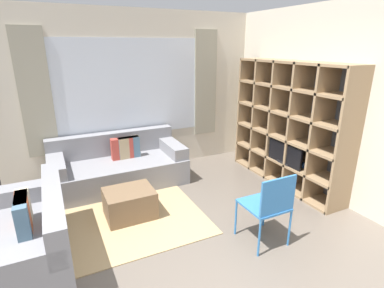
{
  "coord_description": "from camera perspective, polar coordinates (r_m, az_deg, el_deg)",
  "views": [
    {
      "loc": [
        -1.27,
        -1.7,
        2.15
      ],
      "look_at": [
        0.43,
        1.8,
        0.85
      ],
      "focal_mm": 28.0,
      "sensor_mm": 36.0,
      "label": 1
    }
  ],
  "objects": [
    {
      "name": "wall_back",
      "position": [
        5.22,
        -11.71,
        9.36
      ],
      "size": [
        5.73,
        0.11,
        2.7
      ],
      "color": "beige",
      "rests_on": "ground_plane"
    },
    {
      "name": "wall_right",
      "position": [
        4.95,
        20.95,
        7.98
      ],
      "size": [
        0.07,
        4.47,
        2.7
      ],
      "primitive_type": "cube",
      "color": "beige",
      "rests_on": "ground_plane"
    },
    {
      "name": "area_rug",
      "position": [
        4.12,
        -16.92,
        -13.77
      ],
      "size": [
        2.52,
        1.84,
        0.01
      ],
      "primitive_type": "cube",
      "color": "tan",
      "rests_on": "ground_plane"
    },
    {
      "name": "shelving_unit",
      "position": [
        4.92,
        18.11,
        3.46
      ],
      "size": [
        0.44,
        2.15,
        1.92
      ],
      "color": "#515660",
      "rests_on": "ground_plane"
    },
    {
      "name": "couch_main",
      "position": [
        4.94,
        -13.73,
        -4.18
      ],
      "size": [
        2.04,
        0.94,
        0.77
      ],
      "color": "gray",
      "rests_on": "ground_plane"
    },
    {
      "name": "couch_side",
      "position": [
        3.57,
        -29.51,
        -15.46
      ],
      "size": [
        0.94,
        1.56,
        0.77
      ],
      "rotation": [
        0.0,
        0.0,
        -1.57
      ],
      "color": "gray",
      "rests_on": "ground_plane"
    },
    {
      "name": "ottoman",
      "position": [
        4.04,
        -11.78,
        -11.04
      ],
      "size": [
        0.62,
        0.5,
        0.38
      ],
      "color": "brown",
      "rests_on": "ground_plane"
    },
    {
      "name": "folding_chair",
      "position": [
        3.4,
        14.48,
        -10.87
      ],
      "size": [
        0.44,
        0.46,
        0.86
      ],
      "rotation": [
        0.0,
        0.0,
        3.14
      ],
      "color": "#3375B7",
      "rests_on": "ground_plane"
    }
  ]
}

